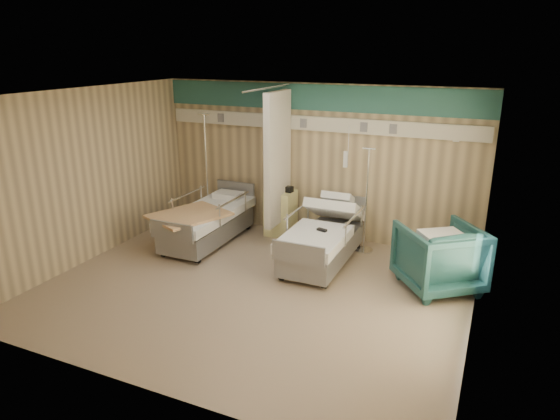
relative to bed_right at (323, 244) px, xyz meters
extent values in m
cube|color=gray|center=(-0.60, -1.30, -0.32)|extent=(6.00, 5.00, 0.00)
cube|color=tan|center=(-0.60, 1.20, 1.08)|extent=(6.00, 0.04, 2.80)
cube|color=tan|center=(-0.60, -3.80, 1.08)|extent=(6.00, 0.04, 2.80)
cube|color=tan|center=(-3.60, -1.30, 1.08)|extent=(0.04, 5.00, 2.80)
cube|color=tan|center=(2.40, -1.30, 1.08)|extent=(0.04, 5.00, 2.80)
cube|color=white|center=(-0.60, -1.30, 2.48)|extent=(6.00, 5.00, 0.04)
cube|color=#2A635C|center=(-0.60, 1.18, 2.23)|extent=(6.00, 0.04, 0.45)
cube|color=beige|center=(-0.60, 1.15, 1.79)|extent=(5.88, 0.08, 0.25)
cylinder|color=silver|center=(-1.10, 0.30, 2.44)|extent=(0.03, 1.80, 0.03)
cube|color=beige|center=(-1.10, 0.65, 1.19)|extent=(0.12, 0.90, 2.35)
cube|color=#E4DE8E|center=(-1.15, 0.90, 0.11)|extent=(0.50, 0.48, 0.85)
imported|color=#1D4949|center=(1.85, -0.19, 0.17)|extent=(1.48, 1.49, 0.98)
cube|color=silver|center=(1.88, -0.19, 0.69)|extent=(0.78, 0.76, 0.07)
cylinder|color=silver|center=(0.50, 0.75, -0.30)|extent=(0.33, 0.33, 0.03)
cylinder|color=silver|center=(0.50, 0.75, 0.59)|extent=(0.03, 0.03, 1.81)
cylinder|color=silver|center=(0.50, 0.75, 1.49)|extent=(0.22, 0.03, 0.03)
cylinder|color=silver|center=(-2.68, 0.79, -0.30)|extent=(0.40, 0.40, 0.03)
cylinder|color=silver|center=(-2.68, 0.79, 0.78)|extent=(0.04, 0.04, 2.20)
cylinder|color=silver|center=(-2.68, 0.79, 1.88)|extent=(0.26, 0.03, 0.03)
cube|color=black|center=(0.05, -0.21, 0.33)|extent=(0.17, 0.11, 0.04)
cube|color=tan|center=(-2.27, -0.46, 0.34)|extent=(1.37, 1.50, 0.04)
cube|color=black|center=(-1.02, 0.91, 0.59)|extent=(0.21, 0.15, 0.11)
cylinder|color=white|center=(-1.30, 0.92, 0.59)|extent=(0.09, 0.09, 0.12)
camera|label=1|loc=(2.45, -7.21, 3.09)|focal=32.00mm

